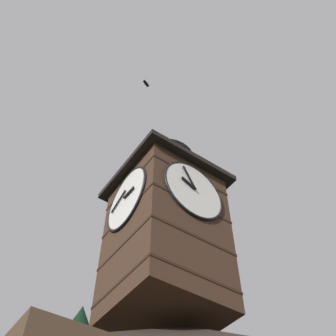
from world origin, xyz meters
The scene contains 2 objects.
clock_tower centered at (1.20, -1.38, 12.49)m, with size 4.28×4.28×9.13m.
flying_bird_high centered at (2.32, -1.83, 23.25)m, with size 0.49×0.32×0.12m.
Camera 1 is at (8.16, 8.71, 1.62)m, focal length 44.67 mm.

